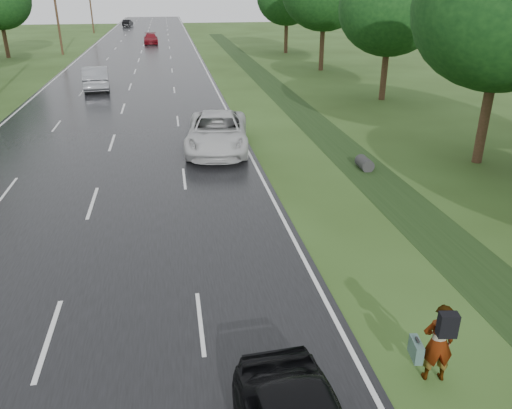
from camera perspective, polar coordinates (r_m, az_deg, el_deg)
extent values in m
plane|color=#2B4318|center=(12.87, -22.59, -14.07)|extent=(220.00, 220.00, 0.00)
cube|color=black|center=(55.57, -13.40, 15.32)|extent=(14.00, 180.00, 0.04)
cube|color=silver|center=(55.60, -6.19, 15.83)|extent=(0.12, 180.00, 0.01)
cube|color=silver|center=(56.36, -20.47, 14.64)|extent=(0.12, 180.00, 0.01)
cube|color=silver|center=(55.57, -13.40, 15.35)|extent=(0.12, 180.00, 0.01)
cube|color=black|center=(32.01, 5.74, 10.01)|extent=(2.20, 120.00, 0.01)
cylinder|color=#2D2D2D|center=(22.83, 12.29, 4.62)|extent=(0.56, 1.00, 0.56)
cylinder|color=#362916|center=(66.19, -21.87, 19.94)|extent=(0.26, 0.26, 10.00)
cylinder|color=#362916|center=(95.81, -18.43, 21.07)|extent=(0.26, 0.26, 10.00)
cylinder|color=#362916|center=(24.94, 24.60, 8.62)|extent=(0.44, 0.44, 3.84)
ellipsoid|color=black|center=(24.32, 26.59, 19.47)|extent=(7.60, 7.60, 6.84)
cylinder|color=#362916|center=(37.60, 14.42, 14.18)|extent=(0.44, 0.44, 3.52)
ellipsoid|color=black|center=(37.19, 15.14, 20.84)|extent=(7.00, 7.00, 6.30)
cylinder|color=#362916|center=(50.46, 7.53, 17.31)|extent=(0.44, 0.44, 4.16)
cylinder|color=#362916|center=(63.87, 3.45, 18.54)|extent=(0.44, 0.44, 3.68)
cylinder|color=#362916|center=(65.74, -26.71, 16.29)|extent=(0.44, 0.44, 3.52)
imported|color=#A5998C|center=(11.05, 20.08, -14.61)|extent=(0.72, 0.53, 1.81)
cube|color=black|center=(10.48, 21.07, -12.72)|extent=(0.39, 0.27, 0.51)
cube|color=#405D57|center=(11.14, 17.81, -15.48)|extent=(0.24, 0.53, 0.41)
cube|color=black|center=(11.00, 17.96, -14.50)|extent=(0.07, 0.17, 0.04)
imported|color=silver|center=(24.85, -4.44, 8.25)|extent=(3.68, 6.64, 1.76)
imported|color=gray|center=(42.26, -17.83, 13.63)|extent=(2.45, 5.55, 1.77)
imported|color=maroon|center=(75.59, -11.94, 18.05)|extent=(2.09, 4.81, 1.38)
imported|color=black|center=(110.25, -14.46, 19.44)|extent=(2.00, 4.24, 1.34)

